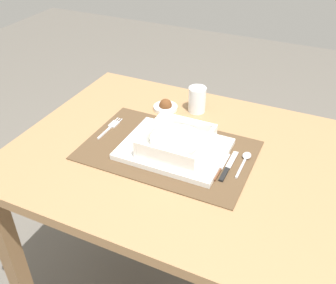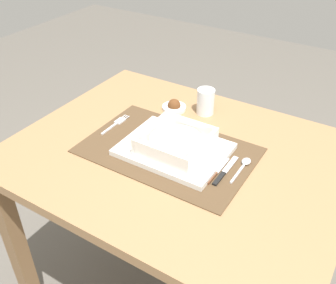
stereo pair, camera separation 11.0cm
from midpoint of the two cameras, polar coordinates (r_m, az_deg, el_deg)
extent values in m
cube|color=#936D47|center=(1.12, -1.22, -2.03)|extent=(0.94, 0.74, 0.03)
cube|color=brown|center=(1.41, -23.65, -16.45)|extent=(0.05, 0.05, 0.69)
cube|color=brown|center=(1.73, -9.06, -2.23)|extent=(0.05, 0.05, 0.69)
cube|color=brown|center=(1.53, 19.16, -10.19)|extent=(0.05, 0.05, 0.69)
cube|color=#4C3823|center=(1.12, -2.82, -1.30)|extent=(0.48, 0.31, 0.00)
cube|color=white|center=(1.10, -1.92, -1.10)|extent=(0.29, 0.22, 0.02)
cube|color=white|center=(1.09, -1.64, -0.84)|extent=(0.18, 0.18, 0.01)
cube|color=white|center=(1.11, -5.54, 1.32)|extent=(0.01, 0.18, 0.04)
cube|color=white|center=(1.05, 2.44, -0.80)|extent=(0.01, 0.18, 0.04)
cube|color=white|center=(1.01, -3.75, -2.13)|extent=(0.16, 0.01, 0.04)
cube|color=white|center=(1.14, 0.20, 2.46)|extent=(0.16, 0.01, 0.04)
cylinder|color=silver|center=(1.08, -1.65, -0.08)|extent=(0.15, 0.15, 0.02)
cube|color=silver|center=(1.21, -11.88, 1.26)|extent=(0.01, 0.07, 0.00)
cube|color=silver|center=(1.24, -10.47, 2.51)|extent=(0.02, 0.04, 0.00)
cylinder|color=silver|center=(1.27, -10.08, 3.20)|extent=(0.00, 0.02, 0.00)
cylinder|color=silver|center=(1.26, -9.79, 3.12)|extent=(0.00, 0.02, 0.00)
cylinder|color=silver|center=(1.26, -9.50, 3.05)|extent=(0.00, 0.02, 0.00)
cube|color=silver|center=(1.05, 7.71, -3.97)|extent=(0.01, 0.09, 0.00)
ellipsoid|color=silver|center=(1.09, 8.69, -2.08)|extent=(0.02, 0.03, 0.01)
cube|color=black|center=(1.03, 5.20, -4.87)|extent=(0.01, 0.06, 0.01)
cube|color=silver|center=(1.08, 6.50, -2.72)|extent=(0.01, 0.08, 0.00)
cube|color=#59331E|center=(1.02, 4.08, -4.86)|extent=(0.01, 0.05, 0.01)
cube|color=silver|center=(1.07, 5.33, -2.88)|extent=(0.01, 0.07, 0.00)
cylinder|color=white|center=(1.28, 1.84, 6.17)|extent=(0.06, 0.06, 0.09)
cylinder|color=#338C3F|center=(1.29, 1.84, 5.81)|extent=(0.05, 0.05, 0.06)
cylinder|color=white|center=(1.31, -2.77, 4.98)|extent=(0.08, 0.08, 0.01)
sphere|color=#593319|center=(1.31, -2.78, 5.32)|extent=(0.04, 0.04, 0.04)
camera|label=1|loc=(0.05, -92.86, -1.99)|focal=41.56mm
camera|label=2|loc=(0.05, 87.14, 1.99)|focal=41.56mm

